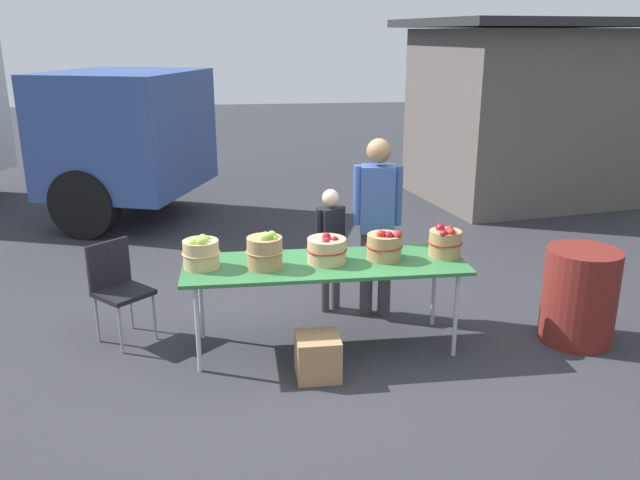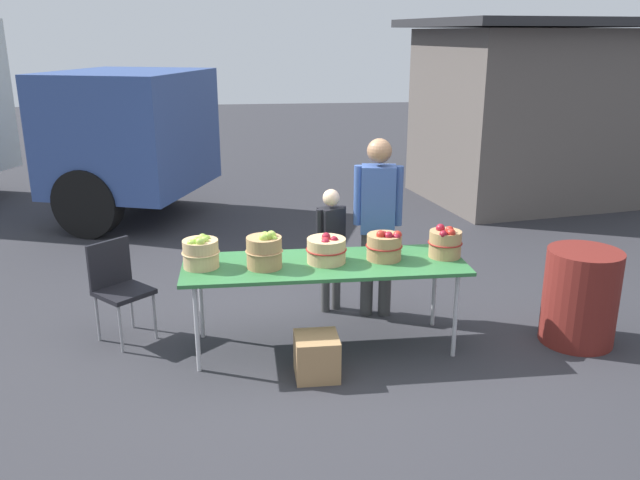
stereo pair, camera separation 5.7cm
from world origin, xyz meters
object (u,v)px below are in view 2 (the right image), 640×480
at_px(child_customer, 331,241).
at_px(trash_barrel, 580,297).
at_px(apple_basket_green_0, 201,252).
at_px(apple_basket_red_0, 326,250).
at_px(produce_crate, 317,356).
at_px(vendor_adult, 378,214).
at_px(apple_basket_green_1, 265,251).
at_px(market_table, 324,267).
at_px(apple_basket_red_1, 384,246).
at_px(folding_chair, 118,283).
at_px(apple_basket_red_2, 445,243).

xyz_separation_m(child_customer, trash_barrel, (2.00, -0.91, -0.29)).
relative_size(apple_basket_green_0, apple_basket_red_0, 0.90).
height_order(apple_basket_green_0, apple_basket_red_0, apple_basket_green_0).
bearing_deg(produce_crate, vendor_adult, 58.19).
height_order(apple_basket_green_1, produce_crate, apple_basket_green_1).
bearing_deg(market_table, produce_crate, -103.82).
height_order(apple_basket_green_1, vendor_adult, vendor_adult).
height_order(apple_basket_red_1, trash_barrel, apple_basket_red_1).
xyz_separation_m(folding_chair, trash_barrel, (3.88, -0.54, -0.10)).
bearing_deg(trash_barrel, apple_basket_green_0, 176.83).
bearing_deg(produce_crate, apple_basket_green_1, 129.40).
bearing_deg(apple_basket_red_2, apple_basket_red_0, -178.93).
xyz_separation_m(folding_chair, produce_crate, (1.60, -0.88, -0.34)).
distance_m(apple_basket_red_1, trash_barrel, 1.73).
relative_size(apple_basket_green_0, apple_basket_red_1, 0.99).
bearing_deg(vendor_adult, apple_basket_green_0, 31.84).
height_order(apple_basket_red_2, trash_barrel, apple_basket_red_2).
distance_m(trash_barrel, produce_crate, 2.32).
bearing_deg(apple_basket_green_1, apple_basket_red_1, 4.61).
height_order(apple_basket_red_2, folding_chair, apple_basket_red_2).
distance_m(market_table, folding_chair, 1.77).
height_order(apple_basket_green_0, folding_chair, apple_basket_green_0).
height_order(apple_basket_green_1, apple_basket_red_0, apple_basket_green_1).
height_order(market_table, trash_barrel, trash_barrel).
xyz_separation_m(market_table, folding_chair, (-1.72, 0.38, -0.20)).
distance_m(apple_basket_red_2, produce_crate, 1.44).
xyz_separation_m(apple_basket_red_2, produce_crate, (-1.14, -0.52, -0.71)).
distance_m(apple_basket_green_0, produce_crate, 1.23).
relative_size(market_table, apple_basket_green_0, 7.59).
xyz_separation_m(apple_basket_green_1, produce_crate, (0.36, -0.44, -0.72)).
height_order(apple_basket_red_0, apple_basket_red_1, apple_basket_red_1).
height_order(vendor_adult, produce_crate, vendor_adult).
bearing_deg(produce_crate, market_table, 76.18).
height_order(apple_basket_green_1, folding_chair, apple_basket_green_1).
bearing_deg(apple_basket_green_0, folding_chair, 153.39).
distance_m(apple_basket_green_1, produce_crate, 0.92).
bearing_deg(folding_chair, apple_basket_red_2, -50.49).
xyz_separation_m(apple_basket_red_0, child_customer, (0.14, 0.74, -0.16)).
xyz_separation_m(vendor_adult, trash_barrel, (1.60, -0.77, -0.57)).
xyz_separation_m(apple_basket_red_0, apple_basket_red_2, (1.00, 0.02, 0.02)).
relative_size(apple_basket_red_2, produce_crate, 0.86).
bearing_deg(market_table, apple_basket_red_2, 1.72).
distance_m(apple_basket_red_2, child_customer, 1.14).
height_order(apple_basket_red_0, produce_crate, apple_basket_red_0).
bearing_deg(apple_basket_red_1, market_table, -176.74).
distance_m(child_customer, trash_barrel, 2.22).
bearing_deg(child_customer, vendor_adult, 136.81).
height_order(apple_basket_green_0, produce_crate, apple_basket_green_0).
bearing_deg(market_table, apple_basket_green_0, 179.15).
distance_m(vendor_adult, folding_chair, 2.34).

